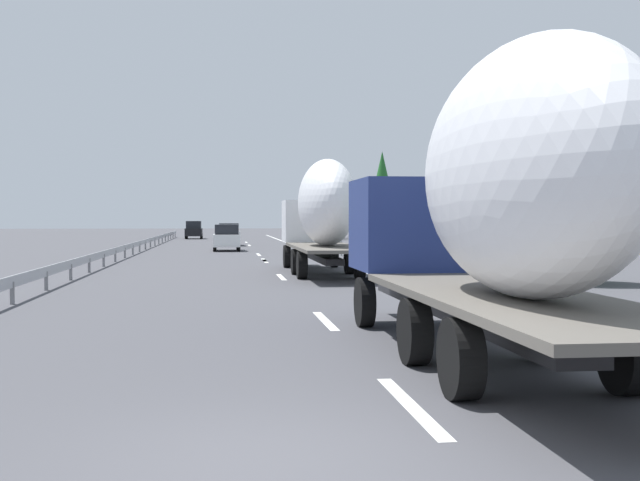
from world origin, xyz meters
TOP-DOWN VIEW (x-y plane):
  - ground_plane at (40.00, 0.00)m, footprint 260.00×260.00m
  - lane_stripe_0 at (2.00, -1.80)m, footprint 3.20×0.20m
  - lane_stripe_1 at (10.02, -1.80)m, footprint 3.20×0.20m
  - lane_stripe_2 at (23.14, -1.80)m, footprint 3.20×0.20m
  - lane_stripe_3 at (34.65, -1.80)m, footprint 3.20×0.20m
  - lane_stripe_4 at (35.73, -1.80)m, footprint 3.20×0.20m
  - lane_stripe_5 at (42.20, -1.80)m, footprint 3.20×0.20m
  - lane_stripe_6 at (67.83, -1.80)m, footprint 3.20×0.20m
  - lane_stripe_7 at (59.18, -1.80)m, footprint 3.20×0.20m
  - edge_line_right at (45.00, -5.50)m, footprint 110.00×0.20m
  - truck_lead at (24.54, -3.60)m, footprint 12.57×2.55m
  - truck_trailing at (4.16, -3.60)m, footprint 12.20×2.55m
  - car_white_van at (48.27, 0.16)m, footprint 4.20×1.85m
  - car_silver_hatch at (58.92, -0.09)m, footprint 4.33×1.82m
  - car_black_suv at (81.27, 3.56)m, footprint 4.28×1.87m
  - road_sign at (39.93, -6.70)m, footprint 0.10×0.90m
  - tree_0 at (18.80, -12.08)m, footprint 3.20×3.20m
  - tree_1 at (76.01, -10.77)m, footprint 2.98×2.98m
  - tree_2 at (54.32, -12.15)m, footprint 2.64×2.64m
  - tree_3 at (82.44, -11.93)m, footprint 3.08×3.08m
  - tree_4 at (31.48, -12.38)m, footprint 3.15×3.15m
  - tree_5 at (36.76, -13.30)m, footprint 2.87×2.87m
  - guardrail_median at (43.00, 6.00)m, footprint 94.00×0.10m

SIDE VIEW (x-z plane):
  - ground_plane at x=40.00m, z-range 0.00..0.00m
  - lane_stripe_0 at x=2.00m, z-range 0.00..0.01m
  - lane_stripe_1 at x=10.02m, z-range 0.00..0.01m
  - lane_stripe_2 at x=23.14m, z-range 0.00..0.01m
  - lane_stripe_3 at x=34.65m, z-range 0.00..0.01m
  - lane_stripe_4 at x=35.73m, z-range 0.00..0.01m
  - lane_stripe_5 at x=42.20m, z-range 0.00..0.01m
  - lane_stripe_6 at x=67.83m, z-range 0.00..0.01m
  - lane_stripe_7 at x=59.18m, z-range 0.00..0.01m
  - edge_line_right at x=45.00m, z-range 0.00..0.01m
  - guardrail_median at x=43.00m, z-range 0.20..0.96m
  - car_white_van at x=48.27m, z-range 0.01..1.85m
  - car_silver_hatch at x=58.92m, z-range 0.01..1.87m
  - car_black_suv at x=81.27m, z-range -0.01..1.96m
  - road_sign at x=39.93m, z-range 0.61..3.75m
  - truck_lead at x=24.54m, z-range 0.24..4.83m
  - truck_trailing at x=4.16m, z-range 0.26..4.94m
  - tree_1 at x=76.01m, z-range 0.84..6.04m
  - tree_4 at x=31.48m, z-range 0.79..6.51m
  - tree_5 at x=36.76m, z-range 0.64..7.30m
  - tree_0 at x=18.80m, z-range 0.74..8.23m
  - tree_2 at x=54.32m, z-range 0.84..8.44m
  - tree_3 at x=82.44m, z-range 0.95..8.61m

